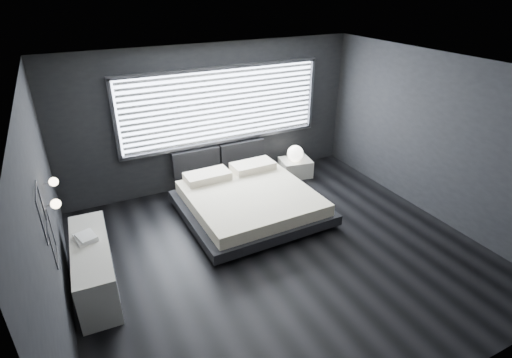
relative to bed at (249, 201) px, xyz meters
name	(u,v)px	position (x,y,z in m)	size (l,w,h in m)	color
room	(283,172)	(-0.06, -1.23, 1.12)	(6.04, 6.00, 2.80)	black
window	(223,106)	(0.14, 1.46, 1.33)	(4.14, 0.09, 1.52)	white
headboard	(220,157)	(0.00, 1.41, 0.29)	(1.96, 0.16, 0.52)	black
sconce_near	(55,204)	(-2.94, -1.18, 1.32)	(0.18, 0.11, 0.11)	silver
sconce_far	(53,182)	(-2.94, -0.58, 1.32)	(0.18, 0.11, 0.11)	silver
wall_art_upper	(42,212)	(-3.03, -1.78, 1.57)	(0.01, 0.48, 0.48)	#47474C
wall_art_lower	(52,239)	(-3.03, -1.53, 1.10)	(0.01, 0.48, 0.48)	#47474C
bed	(249,201)	(0.00, 0.00, 0.00)	(2.39, 2.29, 0.61)	black
nightstand	(295,167)	(1.58, 1.00, -0.10)	(0.63, 0.52, 0.37)	beige
orb_lamp	(295,153)	(1.54, 0.97, 0.25)	(0.34, 0.34, 0.34)	white
dresser	(94,266)	(-2.71, -0.77, 0.06)	(0.56, 1.74, 0.69)	beige
book_stack	(86,237)	(-2.73, -0.60, 0.44)	(0.31, 0.37, 0.07)	white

